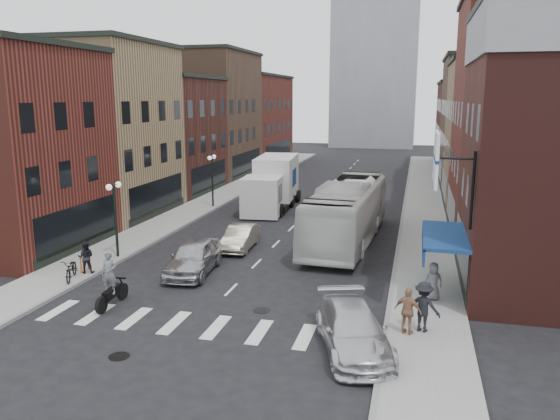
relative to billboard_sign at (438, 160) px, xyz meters
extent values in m
plane|color=black|center=(-8.59, -0.50, -6.13)|extent=(160.00, 160.00, 0.00)
cube|color=gray|center=(-17.09, 21.50, -6.06)|extent=(3.00, 74.00, 0.15)
cube|color=gray|center=(-0.09, 21.50, -6.06)|extent=(3.00, 74.00, 0.15)
cube|color=gray|center=(-15.59, 21.50, -6.13)|extent=(0.20, 74.00, 0.16)
cube|color=gray|center=(-1.59, 21.50, -6.13)|extent=(0.20, 74.00, 0.16)
cube|color=silver|center=(-8.59, -3.50, -6.13)|extent=(12.00, 2.20, 0.01)
cube|color=black|center=(-18.61, 4.00, -4.53)|extent=(0.08, 7.20, 2.20)
cube|color=#A08458|center=(-23.59, 13.50, -0.13)|extent=(10.00, 10.00, 12.00)
cube|color=black|center=(-18.61, 13.50, -4.53)|extent=(0.08, 8.00, 2.20)
cube|color=black|center=(-23.59, 13.50, 6.02)|extent=(10.30, 10.20, 0.30)
cube|color=#411B17|center=(-23.59, 23.50, -1.13)|extent=(10.00, 10.00, 10.00)
cube|color=black|center=(-18.61, 23.50, -4.53)|extent=(0.08, 8.00, 2.20)
cube|color=black|center=(-23.59, 23.50, 4.02)|extent=(10.30, 10.20, 0.30)
cube|color=brown|center=(-23.59, 34.50, 0.37)|extent=(10.00, 12.00, 13.00)
cube|color=black|center=(-18.61, 34.50, -4.53)|extent=(0.08, 9.60, 2.20)
cube|color=black|center=(-23.59, 34.50, 7.02)|extent=(10.30, 12.20, 0.30)
cube|color=#5E241B|center=(-23.59, 48.50, -0.63)|extent=(10.00, 16.00, 11.00)
cube|color=black|center=(-18.61, 48.50, -4.53)|extent=(0.08, 12.80, 2.20)
cube|color=black|center=(-23.59, 48.50, 5.02)|extent=(10.30, 16.20, 0.30)
cube|color=black|center=(1.43, 4.00, -4.53)|extent=(0.08, 7.20, 2.20)
cube|color=#5E241B|center=(6.41, 13.50, 0.87)|extent=(10.00, 10.00, 14.00)
cube|color=black|center=(1.43, 13.50, -4.53)|extent=(0.08, 8.00, 2.20)
cube|color=#A08458|center=(6.41, 23.50, -0.63)|extent=(10.00, 10.00, 11.00)
cube|color=black|center=(1.43, 23.50, -4.53)|extent=(0.08, 8.00, 2.20)
cube|color=black|center=(6.41, 23.50, 5.02)|extent=(10.30, 10.20, 0.30)
cube|color=brown|center=(6.41, 34.50, -0.13)|extent=(10.00, 12.00, 12.00)
cube|color=black|center=(1.43, 34.50, -4.53)|extent=(0.08, 9.60, 2.20)
cube|color=black|center=(6.41, 34.50, 6.02)|extent=(10.30, 12.20, 0.30)
cube|color=#411B17|center=(6.41, 48.50, -1.13)|extent=(10.00, 16.00, 10.00)
cube|color=black|center=(1.43, 48.50, -4.53)|extent=(0.08, 12.80, 2.20)
cube|color=black|center=(6.41, 48.50, 4.02)|extent=(10.30, 16.20, 0.30)
cube|color=navy|center=(0.51, 2.00, -3.43)|extent=(1.80, 5.00, 0.15)
cube|color=navy|center=(-0.34, 2.00, -3.78)|extent=(0.10, 5.00, 0.70)
cylinder|color=black|center=(1.31, 0.00, -1.13)|extent=(0.12, 0.12, 3.00)
cylinder|color=black|center=(0.61, 0.00, 0.07)|extent=(1.40, 0.08, 0.08)
cube|color=silver|center=(-0.09, 0.00, 0.07)|extent=(0.12, 3.00, 2.00)
cylinder|color=black|center=(-15.99, 3.50, -4.13)|extent=(0.14, 0.14, 4.00)
cylinder|color=black|center=(-15.99, 3.50, -2.13)|extent=(0.06, 0.90, 0.06)
sphere|color=white|center=(-15.99, 3.05, -2.18)|extent=(0.32, 0.32, 0.32)
sphere|color=white|center=(-15.99, 3.95, -2.18)|extent=(0.32, 0.32, 0.32)
cylinder|color=black|center=(-15.99, 17.50, -4.13)|extent=(0.14, 0.14, 4.00)
cylinder|color=black|center=(-15.99, 17.50, -2.13)|extent=(0.06, 0.90, 0.06)
sphere|color=white|center=(-15.99, 17.05, -2.18)|extent=(0.32, 0.32, 0.32)
sphere|color=white|center=(-15.99, 17.95, -2.18)|extent=(0.32, 0.32, 0.32)
cylinder|color=#D8590C|center=(-16.19, 0.50, -5.58)|extent=(0.08, 0.08, 0.80)
cylinder|color=#D8590C|center=(-16.19, 1.10, -5.58)|extent=(0.08, 0.08, 0.80)
cube|color=silver|center=(-11.41, 15.37, -4.64)|extent=(2.93, 3.13, 2.77)
cube|color=black|center=(-11.41, 15.37, -4.36)|extent=(2.84, 1.81, 1.22)
cube|color=silver|center=(-11.41, 19.58, -3.81)|extent=(3.32, 6.01, 3.21)
cube|color=navy|center=(-11.41, 19.58, -3.81)|extent=(3.02, 2.48, 1.33)
cube|color=black|center=(-11.41, 19.36, -5.63)|extent=(3.13, 7.41, 0.39)
cylinder|color=black|center=(-12.68, 15.59, -5.63)|extent=(0.31, 1.00, 1.00)
cylinder|color=black|center=(-10.13, 15.59, -5.63)|extent=(0.31, 1.00, 1.00)
cylinder|color=black|center=(-12.68, 19.36, -5.63)|extent=(0.31, 1.00, 1.00)
cylinder|color=black|center=(-10.13, 19.36, -5.63)|extent=(0.31, 1.00, 1.00)
cylinder|color=black|center=(-12.68, 21.58, -5.63)|extent=(0.31, 1.00, 1.00)
cylinder|color=black|center=(-10.13, 21.58, -5.63)|extent=(0.31, 1.00, 1.00)
cylinder|color=black|center=(-12.68, -1.75, -5.78)|extent=(0.15, 0.71, 0.71)
cylinder|color=black|center=(-12.68, -3.36, -5.78)|extent=(0.15, 0.71, 0.71)
cube|color=black|center=(-12.68, -2.55, -5.54)|extent=(0.41, 1.32, 0.38)
cube|color=black|center=(-12.68, -1.96, -5.11)|extent=(0.60, 0.13, 0.06)
imported|color=slate|center=(-12.68, -2.66, -4.65)|extent=(0.69, 0.49, 1.78)
imported|color=silver|center=(-4.63, 10.06, -4.33)|extent=(3.71, 13.06, 3.60)
imported|color=#B6B6BB|center=(-11.13, 2.29, -5.31)|extent=(2.36, 4.98, 1.65)
imported|color=#B8B095|center=(-10.29, 7.01, -5.47)|extent=(1.58, 4.10, 1.33)
imported|color=silver|center=(-2.60, -4.11, -5.39)|extent=(3.58, 5.50, 1.48)
imported|color=black|center=(-16.09, -0.37, -5.48)|extent=(1.37, 2.03, 1.01)
imported|color=black|center=(-15.99, 0.65, -5.20)|extent=(0.87, 0.68, 1.57)
imported|color=black|center=(-0.29, -2.26, -5.05)|extent=(1.32, 0.89, 1.86)
imported|color=#996C4E|center=(-0.82, -2.65, -5.12)|extent=(1.13, 0.84, 1.73)
imported|color=#5B5F63|center=(0.12, 1.06, -5.18)|extent=(0.88, 0.68, 1.60)
camera|label=1|loc=(-0.77, -21.45, 2.35)|focal=35.00mm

